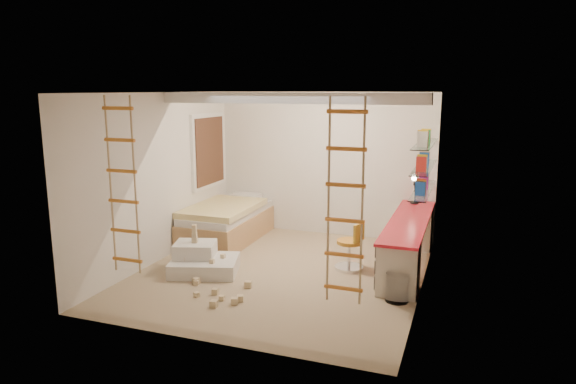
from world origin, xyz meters
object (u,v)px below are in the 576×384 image
at_px(desk, 408,241).
at_px(swivel_chair, 350,252).
at_px(bed, 227,222).
at_px(play_platform, 202,261).

relative_size(desk, swivel_chair, 3.86).
xyz_separation_m(bed, swivel_chair, (2.41, -0.75, -0.06)).
distance_m(desk, play_platform, 3.09).
xyz_separation_m(bed, play_platform, (0.38, -1.60, -0.16)).
xyz_separation_m(desk, swivel_chair, (-0.79, -0.39, -0.14)).
height_order(bed, play_platform, bed).
xyz_separation_m(desk, play_platform, (-2.82, -1.23, -0.24)).
bearing_deg(play_platform, bed, 103.23).
height_order(desk, swivel_chair, desk).
bearing_deg(play_platform, desk, 23.58).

